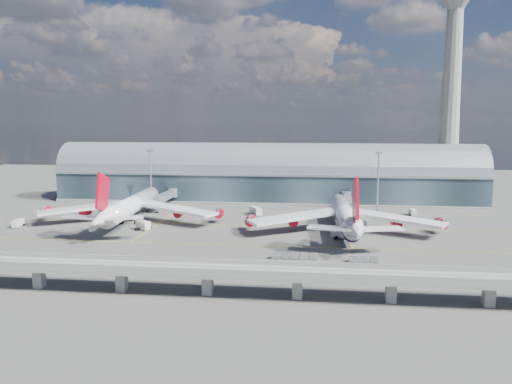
# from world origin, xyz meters

# --- Properties ---
(ground) EXTENTS (500.00, 500.00, 0.00)m
(ground) POSITION_xyz_m (0.00, 0.00, 0.00)
(ground) COLOR #474744
(ground) RESTS_ON ground
(taxi_lines) EXTENTS (200.00, 80.12, 0.01)m
(taxi_lines) POSITION_xyz_m (0.00, 22.11, 0.01)
(taxi_lines) COLOR gold
(taxi_lines) RESTS_ON ground
(terminal) EXTENTS (200.00, 30.00, 28.00)m
(terminal) POSITION_xyz_m (0.00, 77.99, 11.34)
(terminal) COLOR #1F2D34
(terminal) RESTS_ON ground
(control_tower) EXTENTS (19.00, 19.00, 103.00)m
(control_tower) POSITION_xyz_m (85.00, 83.00, 51.64)
(control_tower) COLOR gray
(control_tower) RESTS_ON ground
(guideway) EXTENTS (220.00, 8.50, 7.20)m
(guideway) POSITION_xyz_m (-0.00, -55.00, 5.29)
(guideway) COLOR gray
(guideway) RESTS_ON ground
(floodlight_mast_left) EXTENTS (3.00, 0.70, 25.70)m
(floodlight_mast_left) POSITION_xyz_m (-50.00, 55.00, 13.63)
(floodlight_mast_left) COLOR gray
(floodlight_mast_left) RESTS_ON ground
(floodlight_mast_right) EXTENTS (3.00, 0.70, 25.70)m
(floodlight_mast_right) POSITION_xyz_m (50.00, 55.00, 13.63)
(floodlight_mast_right) COLOR gray
(floodlight_mast_right) RESTS_ON ground
(airliner_left) EXTENTS (71.03, 74.64, 22.74)m
(airliner_left) POSITION_xyz_m (-46.03, 18.57, 6.50)
(airliner_left) COLOR white
(airliner_left) RESTS_ON ground
(airliner_right) EXTENTS (69.50, 72.64, 23.05)m
(airliner_right) POSITION_xyz_m (33.88, 10.92, 5.98)
(airliner_right) COLOR white
(airliner_right) RESTS_ON ground
(jet_bridge_left) EXTENTS (4.40, 28.00, 7.25)m
(jet_bridge_left) POSITION_xyz_m (-42.69, 53.12, 5.18)
(jet_bridge_left) COLOR gray
(jet_bridge_left) RESTS_ON ground
(jet_bridge_right) EXTENTS (4.40, 32.00, 7.25)m
(jet_bridge_right) POSITION_xyz_m (37.29, 51.18, 5.18)
(jet_bridge_right) COLOR gray
(jet_bridge_right) RESTS_ON ground
(service_truck_0) EXTENTS (3.00, 6.60, 2.64)m
(service_truck_0) POSITION_xyz_m (-84.43, 7.01, 1.36)
(service_truck_0) COLOR beige
(service_truck_0) RESTS_ON ground
(service_truck_1) EXTENTS (5.98, 5.18, 3.19)m
(service_truck_1) POSITION_xyz_m (-37.15, 7.68, 1.61)
(service_truck_1) COLOR beige
(service_truck_1) RESTS_ON ground
(service_truck_2) EXTENTS (9.42, 5.18, 3.28)m
(service_truck_2) POSITION_xyz_m (33.47, 2.63, 1.71)
(service_truck_2) COLOR beige
(service_truck_2) RESTS_ON ground
(service_truck_3) EXTENTS (4.84, 6.17, 2.82)m
(service_truck_3) POSITION_xyz_m (39.66, 16.40, 1.44)
(service_truck_3) COLOR beige
(service_truck_3) RESTS_ON ground
(service_truck_4) EXTENTS (2.65, 4.76, 2.65)m
(service_truck_4) POSITION_xyz_m (63.30, 47.24, 1.34)
(service_truck_4) COLOR beige
(service_truck_4) RESTS_ON ground
(service_truck_5) EXTENTS (5.89, 7.20, 3.31)m
(service_truck_5) POSITION_xyz_m (-0.74, 40.36, 1.70)
(service_truck_5) COLOR beige
(service_truck_5) RESTS_ON ground
(cargo_train_0) EXTENTS (8.37, 1.95, 1.86)m
(cargo_train_0) POSITION_xyz_m (-2.52, -35.12, 0.97)
(cargo_train_0) COLOR gray
(cargo_train_0) RESTS_ON ground
(cargo_train_1) EXTENTS (13.10, 1.80, 1.74)m
(cargo_train_1) POSITION_xyz_m (18.14, -23.84, 0.91)
(cargo_train_1) COLOR gray
(cargo_train_1) RESTS_ON ground
(cargo_train_2) EXTENTS (8.31, 2.15, 1.84)m
(cargo_train_2) POSITION_xyz_m (37.15, -24.85, 0.96)
(cargo_train_2) COLOR gray
(cargo_train_2) RESTS_ON ground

